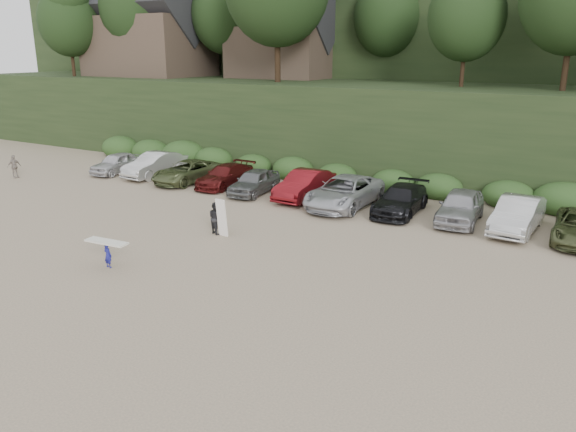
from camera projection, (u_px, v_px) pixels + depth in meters
The scene contains 6 objects.
ground at pixel (237, 263), 22.82m from camera, with size 120.00×120.00×0.00m, color tan.
hillside_backdrop at pixel (467, 14), 49.46m from camera, with size 90.00×41.50×28.00m.
parked_cars at pixel (372, 196), 30.05m from camera, with size 39.47×5.95×1.64m.
distant_walker at pixel (14, 166), 37.53m from camera, with size 0.91×0.38×1.55m, color gray.
child_surfer at pixel (107, 249), 22.12m from camera, with size 1.88×0.67×1.11m.
adult_surfer at pixel (216, 218), 26.17m from camera, with size 1.22×0.81×1.79m.
Camera 1 is at (12.52, -17.38, 8.37)m, focal length 35.00 mm.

